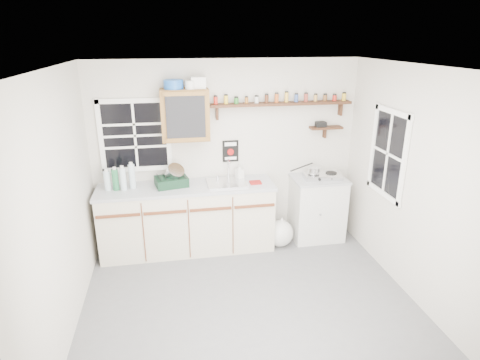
# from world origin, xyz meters

# --- Properties ---
(room) EXTENTS (3.64, 3.24, 2.54)m
(room) POSITION_xyz_m (0.00, 0.00, 1.25)
(room) COLOR #59595C
(room) RESTS_ON ground
(main_cabinet) EXTENTS (2.31, 0.63, 0.92)m
(main_cabinet) POSITION_xyz_m (-0.58, 1.30, 0.46)
(main_cabinet) COLOR beige
(main_cabinet) RESTS_ON floor
(right_cabinet) EXTENTS (0.73, 0.57, 0.91)m
(right_cabinet) POSITION_xyz_m (1.25, 1.32, 0.46)
(right_cabinet) COLOR silver
(right_cabinet) RESTS_ON floor
(sink) EXTENTS (0.52, 0.44, 0.29)m
(sink) POSITION_xyz_m (-0.05, 1.30, 0.93)
(sink) COLOR silver
(sink) RESTS_ON main_cabinet
(upper_cabinet) EXTENTS (0.60, 0.32, 0.65)m
(upper_cabinet) POSITION_xyz_m (-0.55, 1.44, 1.82)
(upper_cabinet) COLOR brown
(upper_cabinet) RESTS_ON wall_back
(upper_cabinet_clutter) EXTENTS (0.51, 0.24, 0.14)m
(upper_cabinet_clutter) POSITION_xyz_m (-0.55, 1.44, 2.21)
(upper_cabinet_clutter) COLOR blue
(upper_cabinet_clutter) RESTS_ON upper_cabinet
(spice_shelf) EXTENTS (1.91, 0.18, 0.35)m
(spice_shelf) POSITION_xyz_m (0.72, 1.51, 1.93)
(spice_shelf) COLOR black
(spice_shelf) RESTS_ON wall_back
(secondary_shelf) EXTENTS (0.45, 0.16, 0.24)m
(secondary_shelf) POSITION_xyz_m (1.36, 1.52, 1.58)
(secondary_shelf) COLOR black
(secondary_shelf) RESTS_ON wall_back
(warning_sign) EXTENTS (0.22, 0.02, 0.30)m
(warning_sign) POSITION_xyz_m (0.05, 1.59, 1.28)
(warning_sign) COLOR black
(warning_sign) RESTS_ON wall_back
(window_back) EXTENTS (0.93, 0.03, 0.98)m
(window_back) POSITION_xyz_m (-1.20, 1.59, 1.55)
(window_back) COLOR black
(window_back) RESTS_ON wall_back
(window_right) EXTENTS (0.03, 0.78, 1.08)m
(window_right) POSITION_xyz_m (1.79, 0.55, 1.45)
(window_right) COLOR black
(window_right) RESTS_ON wall_back
(water_bottles) EXTENTS (0.39, 0.13, 0.35)m
(water_bottles) POSITION_xyz_m (-1.41, 1.32, 1.07)
(water_bottles) COLOR silver
(water_bottles) RESTS_ON main_cabinet
(dish_rack) EXTENTS (0.45, 0.37, 0.30)m
(dish_rack) POSITION_xyz_m (-0.76, 1.34, 1.02)
(dish_rack) COLOR black
(dish_rack) RESTS_ON main_cabinet
(soap_bottle) EXTENTS (0.12, 0.13, 0.21)m
(soap_bottle) POSITION_xyz_m (0.15, 1.45, 1.03)
(soap_bottle) COLOR silver
(soap_bottle) RESTS_ON main_cabinet
(rag) EXTENTS (0.15, 0.13, 0.02)m
(rag) POSITION_xyz_m (0.33, 1.24, 0.93)
(rag) COLOR maroon
(rag) RESTS_ON main_cabinet
(hotplate) EXTENTS (0.54, 0.33, 0.07)m
(hotplate) POSITION_xyz_m (1.29, 1.30, 0.94)
(hotplate) COLOR silver
(hotplate) RESTS_ON right_cabinet
(saucepan) EXTENTS (0.38, 0.22, 0.16)m
(saucepan) POSITION_xyz_m (1.15, 1.31, 1.02)
(saucepan) COLOR silver
(saucepan) RESTS_ON hotplate
(trash_bag) EXTENTS (0.39, 0.36, 0.45)m
(trash_bag) POSITION_xyz_m (0.67, 1.15, 0.19)
(trash_bag) COLOR silver
(trash_bag) RESTS_ON floor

